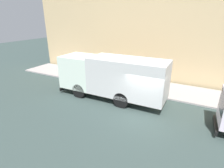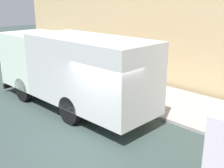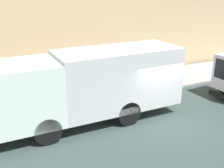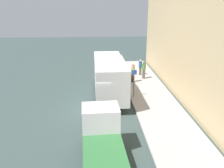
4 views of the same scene
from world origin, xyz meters
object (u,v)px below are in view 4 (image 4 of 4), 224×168
object	(u,v)px
street_sign_post	(134,81)
pedestrian_standing	(140,67)
large_utility_truck	(109,75)
traffic_cone_orange	(132,74)
pedestrian_walking	(133,73)
pedestrian_third	(144,70)
small_flatbed_truck	(102,139)

from	to	relation	value
street_sign_post	pedestrian_standing	bearing A→B (deg)	75.44
large_utility_truck	traffic_cone_orange	world-z (taller)	large_utility_truck
pedestrian_walking	pedestrian_standing	xyz separation A→B (m)	(1.13, 2.40, -0.06)
pedestrian_third	street_sign_post	bearing A→B (deg)	-121.57
small_flatbed_truck	street_sign_post	bearing A→B (deg)	68.44
pedestrian_walking	pedestrian_third	size ratio (longest dim) A/B	1.00
small_flatbed_truck	pedestrian_standing	bearing A→B (deg)	70.25
traffic_cone_orange	street_sign_post	bearing A→B (deg)	-96.68
small_flatbed_truck	traffic_cone_orange	distance (m)	13.90
pedestrian_third	traffic_cone_orange	distance (m)	1.30
pedestrian_walking	street_sign_post	size ratio (longest dim) A/B	0.77
small_flatbed_truck	pedestrian_third	xyz separation A→B (m)	(4.55, 13.17, -0.06)
pedestrian_third	pedestrian_standing	bearing A→B (deg)	82.89
pedestrian_walking	traffic_cone_orange	distance (m)	1.47
large_utility_truck	pedestrian_third	distance (m)	5.78
pedestrian_third	street_sign_post	size ratio (longest dim) A/B	0.77
traffic_cone_orange	street_sign_post	size ratio (longest dim) A/B	0.31
small_flatbed_truck	large_utility_truck	bearing A→B (deg)	81.80
small_flatbed_truck	traffic_cone_orange	xyz separation A→B (m)	(3.41, 13.46, -0.63)
large_utility_truck	pedestrian_standing	xyz separation A→B (m)	(3.59, 5.71, -0.80)
large_utility_truck	pedestrian_walking	xyz separation A→B (m)	(2.47, 3.31, -0.74)
small_flatbed_truck	traffic_cone_orange	world-z (taller)	small_flatbed_truck
pedestrian_walking	pedestrian_third	bearing A→B (deg)	-46.55
large_utility_truck	street_sign_post	world-z (taller)	large_utility_truck
pedestrian_third	traffic_cone_orange	world-z (taller)	pedestrian_third
large_utility_truck	pedestrian_third	xyz separation A→B (m)	(3.71, 4.37, -0.74)
pedestrian_third	traffic_cone_orange	xyz separation A→B (m)	(-1.14, 0.29, -0.57)
pedestrian_third	small_flatbed_truck	bearing A→B (deg)	-121.15
street_sign_post	pedestrian_third	bearing A→B (deg)	70.54
pedestrian_third	traffic_cone_orange	size ratio (longest dim) A/B	2.46
small_flatbed_truck	pedestrian_standing	distance (m)	15.17
large_utility_truck	traffic_cone_orange	xyz separation A→B (m)	(2.57, 4.66, -1.31)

